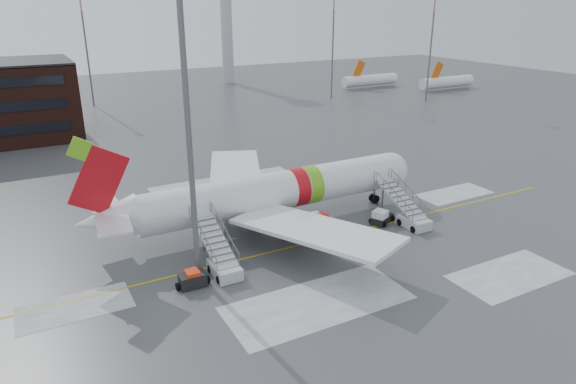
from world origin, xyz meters
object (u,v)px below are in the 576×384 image
airstair_fwd (409,215)px  light_mast_near (186,97)px  airstair_aft (221,260)px  baggage_tractor (193,280)px  airliner (270,193)px  pushback_tug (381,217)px

airstair_fwd → light_mast_near: bearing=179.6°
airstair_aft → light_mast_near: 13.70m
baggage_tractor → light_mast_near: 14.13m
airstair_fwd → baggage_tractor: bearing=-177.1°
light_mast_near → airstair_aft: bearing=-4.9°
airstair_fwd → airstair_aft: bearing=180.0°
airliner → airstair_aft: (-7.79, -6.54, -2.35)m
light_mast_near → pushback_tug: bearing=4.1°
airstair_fwd → pushback_tug: 2.75m
light_mast_near → baggage_tractor: bearing=-124.7°
airstair_fwd → airstair_aft: 20.04m
airstair_aft → light_mast_near: (-1.94, 0.17, 13.56)m
pushback_tug → baggage_tractor: bearing=-172.5°
airstair_fwd → pushback_tug: size_ratio=2.68×
airstair_fwd → baggage_tractor: airstair_fwd is taller
airstair_aft → baggage_tractor: 3.11m
airliner → airstair_aft: bearing=-140.0°
airliner → airstair_fwd: 14.08m
pushback_tug → baggage_tractor: pushback_tug is taller
airstair_fwd → light_mast_near: size_ratio=0.27×
airliner → light_mast_near: 16.15m
airstair_fwd → light_mast_near: (-21.98, 0.17, 13.56)m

